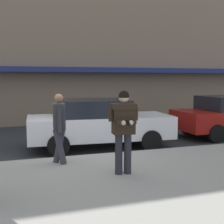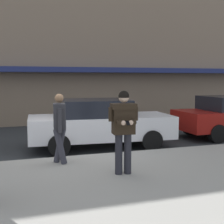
{
  "view_description": "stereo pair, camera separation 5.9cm",
  "coord_description": "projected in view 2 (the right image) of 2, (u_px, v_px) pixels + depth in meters",
  "views": [
    {
      "loc": [
        -1.5,
        -8.28,
        2.2
      ],
      "look_at": [
        0.6,
        -2.04,
        1.49
      ],
      "focal_mm": 50.0,
      "sensor_mm": 36.0,
      "label": 1
    },
    {
      "loc": [
        -1.44,
        -8.3,
        2.2
      ],
      "look_at": [
        0.6,
        -2.04,
        1.49
      ],
      "focal_mm": 50.0,
      "sensor_mm": 36.0,
      "label": 2
    }
  ],
  "objects": [
    {
      "name": "sidewalk",
      "position": [
        144.0,
        187.0,
        6.13
      ],
      "size": [
        32.0,
        5.3,
        0.14
      ],
      "primitive_type": "cube",
      "color": "#99968E",
      "rests_on": "ground"
    },
    {
      "name": "man_texting_on_phone",
      "position": [
        123.0,
        123.0,
        6.64
      ],
      "size": [
        0.65,
        0.6,
        1.81
      ],
      "color": "#23232B",
      "rests_on": "sidewalk"
    },
    {
      "name": "curb_paint_line",
      "position": [
        103.0,
        156.0,
        8.88
      ],
      "size": [
        28.0,
        0.12,
        0.01
      ],
      "primitive_type": "cube",
      "color": "silver",
      "rests_on": "ground"
    },
    {
      "name": "parked_sedan_mid",
      "position": [
        100.0,
        123.0,
        9.91
      ],
      "size": [
        4.62,
        2.18,
        1.54
      ],
      "color": "silver",
      "rests_on": "ground"
    },
    {
      "name": "ground_plane",
      "position": [
        68.0,
        159.0,
        8.52
      ],
      "size": [
        80.0,
        80.0,
        0.0
      ],
      "primitive_type": "plane",
      "color": "#2B2D30"
    },
    {
      "name": "pedestrian_with_bag",
      "position": [
        60.0,
        124.0,
        7.54
      ],
      "size": [
        0.36,
        0.72,
        1.7
      ],
      "color": "#33333D",
      "rests_on": "sidewalk"
    }
  ]
}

